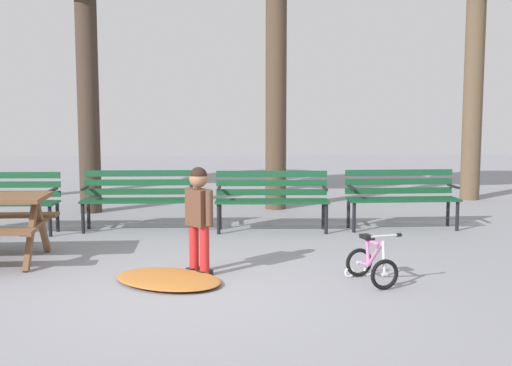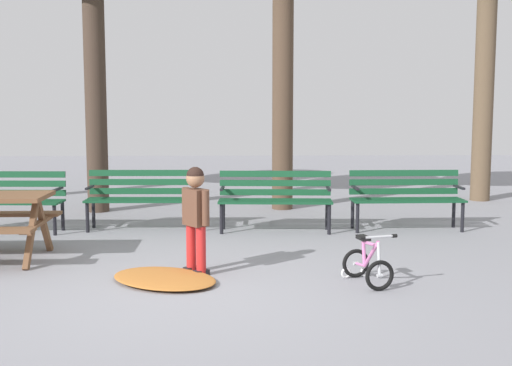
% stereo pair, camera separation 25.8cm
% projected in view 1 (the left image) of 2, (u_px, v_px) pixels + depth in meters
% --- Properties ---
extents(ground, '(36.00, 36.00, 0.00)m').
position_uv_depth(ground, '(183.00, 292.00, 6.19)').
color(ground, gray).
extents(park_bench_far_left, '(1.62, 0.53, 0.85)m').
position_uv_depth(park_bench_far_left, '(1.00, 197.00, 9.05)').
color(park_bench_far_left, '#144728').
rests_on(park_bench_far_left, ground).
extents(park_bench_left, '(1.61, 0.49, 0.85)m').
position_uv_depth(park_bench_left, '(139.00, 195.00, 9.32)').
color(park_bench_left, '#144728').
rests_on(park_bench_left, ground).
extents(park_bench_right, '(1.62, 0.54, 0.85)m').
position_uv_depth(park_bench_right, '(272.00, 195.00, 9.25)').
color(park_bench_right, '#144728').
rests_on(park_bench_right, ground).
extents(park_bench_far_right, '(1.61, 0.48, 0.85)m').
position_uv_depth(park_bench_far_right, '(401.00, 194.00, 9.43)').
color(park_bench_far_right, '#144728').
rests_on(park_bench_far_right, ground).
extents(child_standing, '(0.30, 0.36, 1.14)m').
position_uv_depth(child_standing, '(199.00, 211.00, 6.77)').
color(child_standing, red).
rests_on(child_standing, ground).
extents(kids_bicycle, '(0.48, 0.62, 0.54)m').
position_uv_depth(kids_bicycle, '(371.00, 263.00, 6.50)').
color(kids_bicycle, black).
rests_on(kids_bicycle, ground).
extents(leaf_pile, '(1.42, 1.34, 0.07)m').
position_uv_depth(leaf_pile, '(168.00, 279.00, 6.53)').
color(leaf_pile, '#B26B2D').
rests_on(leaf_pile, ground).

